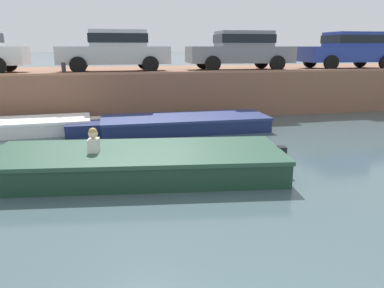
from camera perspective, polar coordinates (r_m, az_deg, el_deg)
The scene contains 10 objects.
ground_plane at distance 7.81m, azimuth -3.96°, elevation -4.64°, with size 400.00×400.00×0.00m, color #3D5156.
far_quay_wall at distance 16.37m, azimuth -8.55°, elevation 8.31°, with size 60.00×6.00×1.64m, color brown.
far_wall_coping at distance 13.44m, azimuth -7.86°, elevation 10.68°, with size 60.00×0.24×0.08m, color #9F6C52.
boat_moored_west_white at distance 12.45m, azimuth -24.16°, elevation 2.44°, with size 5.14×1.82×0.44m.
boat_moored_central_navy at distance 11.78m, azimuth -2.26°, elevation 3.11°, with size 6.19×1.79×0.45m.
motorboat_passing at distance 7.73m, azimuth -10.34°, elevation -2.94°, with size 7.13×2.79×1.02m.
car_left_inner_silver at distance 14.94m, azimuth -11.64°, elevation 14.00°, with size 4.18×2.03×1.54m.
car_centre_grey at distance 15.82m, azimuth 7.43°, elevation 14.19°, with size 4.26×2.12×1.54m.
car_right_inner_blue at distance 18.07m, azimuth 22.84°, elevation 13.24°, with size 4.11×2.11×1.54m.
mooring_bollard_mid at distance 13.60m, azimuth -18.98°, elevation 10.92°, with size 0.15×0.15×0.45m.
Camera 1 is at (-1.01, -1.36, 2.57)m, focal length 35.00 mm.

